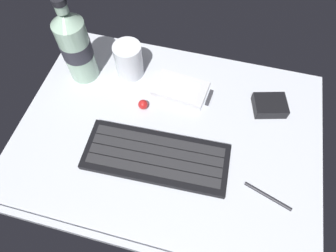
{
  "coord_description": "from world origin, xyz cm",
  "views": [
    {
      "loc": [
        7.45,
        -28.9,
        54.94
      ],
      "look_at": [
        0.0,
        0.0,
        3.0
      ],
      "focal_mm": 31.33,
      "sensor_mm": 36.0,
      "label": 1
    }
  ],
  "objects_px": {
    "handheld_device": "(183,90)",
    "trackball_mouse": "(143,105)",
    "stylus_pen": "(268,196)",
    "keyboard": "(156,157)",
    "juice_cup": "(129,61)",
    "water_bottle": "(75,46)",
    "charger_block": "(270,105)"
  },
  "relations": [
    {
      "from": "handheld_device",
      "to": "water_bottle",
      "type": "xyz_separation_m",
      "value": [
        -0.24,
        -0.01,
        0.08
      ]
    },
    {
      "from": "handheld_device",
      "to": "stylus_pen",
      "type": "bearing_deg",
      "value": -43.45
    },
    {
      "from": "charger_block",
      "to": "keyboard",
      "type": "bearing_deg",
      "value": -139.46
    },
    {
      "from": "handheld_device",
      "to": "charger_block",
      "type": "distance_m",
      "value": 0.2
    },
    {
      "from": "handheld_device",
      "to": "water_bottle",
      "type": "relative_size",
      "value": 0.64
    },
    {
      "from": "trackball_mouse",
      "to": "stylus_pen",
      "type": "xyz_separation_m",
      "value": [
        0.29,
        -0.14,
        -0.01
      ]
    },
    {
      "from": "charger_block",
      "to": "water_bottle",
      "type": "bearing_deg",
      "value": -179.0
    },
    {
      "from": "trackball_mouse",
      "to": "charger_block",
      "type": "bearing_deg",
      "value": 13.84
    },
    {
      "from": "keyboard",
      "to": "handheld_device",
      "type": "bearing_deg",
      "value": 85.2
    },
    {
      "from": "handheld_device",
      "to": "stylus_pen",
      "type": "height_order",
      "value": "handheld_device"
    },
    {
      "from": "water_bottle",
      "to": "trackball_mouse",
      "type": "relative_size",
      "value": 9.45
    },
    {
      "from": "juice_cup",
      "to": "water_bottle",
      "type": "bearing_deg",
      "value": -164.32
    },
    {
      "from": "stylus_pen",
      "to": "water_bottle",
      "type": "bearing_deg",
      "value": 175.18
    },
    {
      "from": "handheld_device",
      "to": "trackball_mouse",
      "type": "relative_size",
      "value": 6.07
    },
    {
      "from": "water_bottle",
      "to": "stylus_pen",
      "type": "xyz_separation_m",
      "value": [
        0.45,
        -0.19,
        -0.09
      ]
    },
    {
      "from": "handheld_device",
      "to": "keyboard",
      "type": "bearing_deg",
      "value": -94.8
    },
    {
      "from": "stylus_pen",
      "to": "trackball_mouse",
      "type": "bearing_deg",
      "value": 173.33
    },
    {
      "from": "charger_block",
      "to": "stylus_pen",
      "type": "xyz_separation_m",
      "value": [
        0.02,
        -0.2,
        -0.01
      ]
    },
    {
      "from": "water_bottle",
      "to": "charger_block",
      "type": "distance_m",
      "value": 0.44
    },
    {
      "from": "keyboard",
      "to": "water_bottle",
      "type": "height_order",
      "value": "water_bottle"
    },
    {
      "from": "handheld_device",
      "to": "juice_cup",
      "type": "height_order",
      "value": "juice_cup"
    },
    {
      "from": "keyboard",
      "to": "stylus_pen",
      "type": "height_order",
      "value": "keyboard"
    },
    {
      "from": "juice_cup",
      "to": "stylus_pen",
      "type": "relative_size",
      "value": 0.89
    },
    {
      "from": "water_bottle",
      "to": "stylus_pen",
      "type": "height_order",
      "value": "water_bottle"
    },
    {
      "from": "water_bottle",
      "to": "trackball_mouse",
      "type": "height_order",
      "value": "water_bottle"
    },
    {
      "from": "trackball_mouse",
      "to": "stylus_pen",
      "type": "height_order",
      "value": "trackball_mouse"
    },
    {
      "from": "stylus_pen",
      "to": "keyboard",
      "type": "bearing_deg",
      "value": -167.18
    },
    {
      "from": "keyboard",
      "to": "juice_cup",
      "type": "relative_size",
      "value": 3.46
    },
    {
      "from": "water_bottle",
      "to": "stylus_pen",
      "type": "relative_size",
      "value": 2.19
    },
    {
      "from": "handheld_device",
      "to": "trackball_mouse",
      "type": "distance_m",
      "value": 0.1
    },
    {
      "from": "handheld_device",
      "to": "charger_block",
      "type": "bearing_deg",
      "value": 0.64
    },
    {
      "from": "water_bottle",
      "to": "charger_block",
      "type": "height_order",
      "value": "water_bottle"
    }
  ]
}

